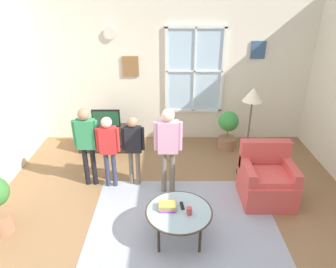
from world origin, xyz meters
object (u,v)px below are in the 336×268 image
object	(u,v)px
armchair	(267,180)
person_black_shirt	(134,143)
potted_plant_by_window	(228,129)
person_green_shirt	(87,139)
television	(106,118)
person_red_shirt	(109,144)
person_pink_shirt	(168,142)
remote_near_books	(182,206)
floor_lamp	(252,104)
coffee_table	(179,212)
tv_stand	(108,138)
book_stack	(168,206)
cup	(189,211)

from	to	relation	value
armchair	person_black_shirt	xyz separation A→B (m)	(-2.05, 0.40, 0.42)
person_black_shirt	potted_plant_by_window	distance (m)	2.17
armchair	person_green_shirt	bearing A→B (deg)	172.07
television	person_red_shirt	world-z (taller)	person_red_shirt
armchair	person_pink_shirt	world-z (taller)	person_pink_shirt
potted_plant_by_window	person_pink_shirt	bearing A→B (deg)	-129.04
person_pink_shirt	remote_near_books	bearing A→B (deg)	-79.09
person_green_shirt	floor_lamp	size ratio (longest dim) A/B	0.86
armchair	potted_plant_by_window	world-z (taller)	armchair
person_pink_shirt	person_black_shirt	xyz separation A→B (m)	(-0.55, 0.22, -0.14)
television	person_red_shirt	bearing A→B (deg)	-77.75
remote_near_books	floor_lamp	world-z (taller)	floor_lamp
coffee_table	person_black_shirt	bearing A→B (deg)	118.84
floor_lamp	armchair	bearing A→B (deg)	-77.76
coffee_table	floor_lamp	xyz separation A→B (m)	(1.21, 1.57, 0.90)
person_pink_shirt	person_green_shirt	size ratio (longest dim) A/B	1.05
person_pink_shirt	tv_stand	bearing A→B (deg)	129.69
television	person_pink_shirt	distance (m)	1.92
coffee_table	television	bearing A→B (deg)	118.53
book_stack	person_red_shirt	bearing A→B (deg)	129.38
person_green_shirt	person_red_shirt	xyz separation A→B (m)	(0.35, -0.06, -0.07)
coffee_table	floor_lamp	distance (m)	2.17
book_stack	potted_plant_by_window	size ratio (longest dim) A/B	0.29
person_red_shirt	remote_near_books	bearing A→B (deg)	-44.29
television	coffee_table	size ratio (longest dim) A/B	0.64
armchair	book_stack	distance (m)	1.71
person_black_shirt	person_green_shirt	world-z (taller)	person_green_shirt
book_stack	person_black_shirt	distance (m)	1.34
book_stack	person_green_shirt	xyz separation A→B (m)	(-1.27, 1.18, 0.38)
cup	person_green_shirt	xyz separation A→B (m)	(-1.54, 1.29, 0.36)
cup	person_red_shirt	world-z (taller)	person_red_shirt
person_green_shirt	person_red_shirt	bearing A→B (deg)	-9.33
tv_stand	person_pink_shirt	xyz separation A→B (m)	(1.22, -1.47, 0.65)
cup	floor_lamp	bearing A→B (deg)	56.44
person_black_shirt	cup	bearing A→B (deg)	-58.21
person_black_shirt	person_red_shirt	distance (m)	0.39
television	person_pink_shirt	world-z (taller)	person_pink_shirt
remote_near_books	person_green_shirt	bearing A→B (deg)	141.94
television	book_stack	distance (m)	2.73
cup	potted_plant_by_window	size ratio (longest dim) A/B	0.12
book_stack	cup	distance (m)	0.29
armchair	television	bearing A→B (deg)	148.77
book_stack	floor_lamp	size ratio (longest dim) A/B	0.15
remote_near_books	person_pink_shirt	bearing A→B (deg)	100.91
television	person_pink_shirt	xyz separation A→B (m)	(1.22, -1.46, 0.22)
cup	person_red_shirt	xyz separation A→B (m)	(-1.19, 1.24, 0.29)
television	cup	size ratio (longest dim) A/B	5.61
tv_stand	person_black_shirt	world-z (taller)	person_black_shirt
floor_lamp	potted_plant_by_window	bearing A→B (deg)	99.05
television	person_green_shirt	bearing A→B (deg)	-92.73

